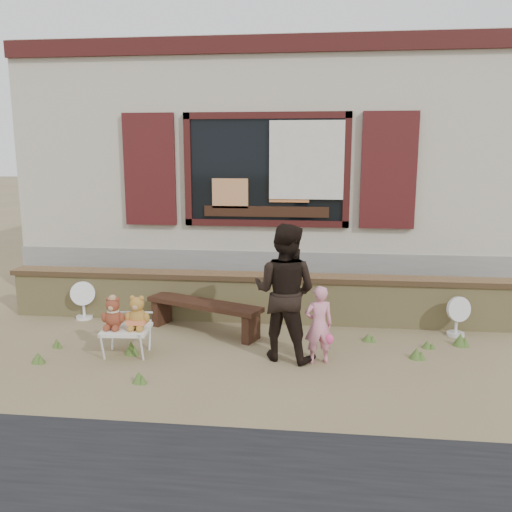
# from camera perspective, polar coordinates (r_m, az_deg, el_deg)

# --- Properties ---
(ground) EXTENTS (80.00, 80.00, 0.00)m
(ground) POSITION_cam_1_polar(r_m,az_deg,el_deg) (6.70, -0.59, -9.41)
(ground) COLOR brown
(ground) RESTS_ON ground
(shopfront) EXTENTS (8.04, 5.13, 4.00)m
(shopfront) POSITION_cam_1_polar(r_m,az_deg,el_deg) (10.75, 2.40, 9.23)
(shopfront) COLOR #9D967F
(shopfront) RESTS_ON ground
(brick_wall) EXTENTS (7.10, 0.36, 0.67)m
(brick_wall) POSITION_cam_1_polar(r_m,az_deg,el_deg) (7.54, 0.35, -4.33)
(brick_wall) COLOR tan
(brick_wall) RESTS_ON ground
(bench) EXTENTS (1.62, 0.94, 0.41)m
(bench) POSITION_cam_1_polar(r_m,az_deg,el_deg) (7.11, -5.49, -5.69)
(bench) COLOR black
(bench) RESTS_ON ground
(folding_chair) EXTENTS (0.56, 0.51, 0.32)m
(folding_chair) POSITION_cam_1_polar(r_m,az_deg,el_deg) (6.50, -13.49, -7.64)
(folding_chair) COLOR silver
(folding_chair) RESTS_ON ground
(teddy_bear_left) EXTENTS (0.30, 0.26, 0.38)m
(teddy_bear_left) POSITION_cam_1_polar(r_m,az_deg,el_deg) (6.48, -14.78, -5.74)
(teddy_bear_left) COLOR brown
(teddy_bear_left) RESTS_ON folding_chair
(teddy_bear_right) EXTENTS (0.31, 0.28, 0.40)m
(teddy_bear_right) POSITION_cam_1_polar(r_m,az_deg,el_deg) (6.40, -12.37, -5.74)
(teddy_bear_right) COLOR olive
(teddy_bear_right) RESTS_ON folding_chair
(child) EXTENTS (0.37, 0.29, 0.89)m
(child) POSITION_cam_1_polar(r_m,az_deg,el_deg) (6.09, 6.62, -7.19)
(child) COLOR pink
(child) RESTS_ON ground
(adult) EXTENTS (0.90, 0.80, 1.56)m
(adult) POSITION_cam_1_polar(r_m,az_deg,el_deg) (6.11, 3.05, -3.81)
(adult) COLOR black
(adult) RESTS_ON ground
(fan_left) EXTENTS (0.35, 0.23, 0.55)m
(fan_left) POSITION_cam_1_polar(r_m,az_deg,el_deg) (8.02, -17.72, -4.43)
(fan_left) COLOR white
(fan_left) RESTS_ON ground
(fan_right) EXTENTS (0.34, 0.22, 0.52)m
(fan_right) POSITION_cam_1_polar(r_m,az_deg,el_deg) (7.43, 20.38, -5.93)
(fan_right) COLOR silver
(fan_right) RESTS_ON ground
(grass_tufts) EXTENTS (5.02, 1.67, 0.16)m
(grass_tufts) POSITION_cam_1_polar(r_m,az_deg,el_deg) (6.43, 3.25, -9.72)
(grass_tufts) COLOR #476528
(grass_tufts) RESTS_ON ground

